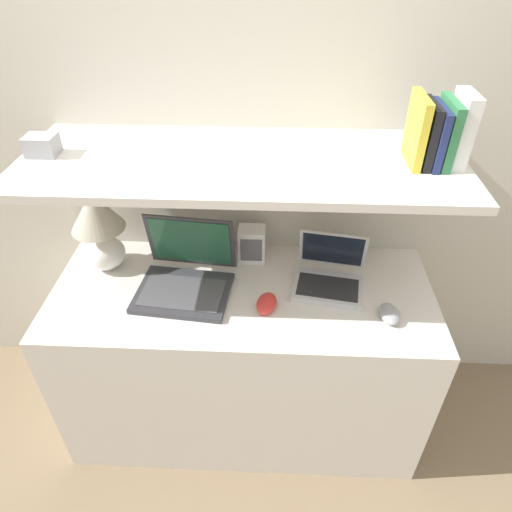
# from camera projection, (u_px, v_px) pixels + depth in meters

# --- Properties ---
(ground_plane) EXTENTS (12.00, 12.00, 0.00)m
(ground_plane) POSITION_uv_depth(u_px,v_px,m) (241.00, 472.00, 1.92)
(ground_plane) COLOR #7A664C
(wall_back) EXTENTS (6.00, 0.05, 2.40)m
(wall_back) POSITION_uv_depth(u_px,v_px,m) (247.00, 139.00, 1.72)
(wall_back) COLOR beige
(wall_back) RESTS_ON ground_plane
(desk) EXTENTS (1.43, 0.59, 0.75)m
(desk) POSITION_uv_depth(u_px,v_px,m) (244.00, 358.00, 1.93)
(desk) COLOR silver
(desk) RESTS_ON ground_plane
(back_riser) EXTENTS (1.43, 0.04, 1.23)m
(back_riser) POSITION_uv_depth(u_px,v_px,m) (248.00, 267.00, 2.04)
(back_riser) COLOR beige
(back_riser) RESTS_ON ground_plane
(shelf) EXTENTS (1.43, 0.53, 0.03)m
(shelf) POSITION_uv_depth(u_px,v_px,m) (241.00, 163.00, 1.46)
(shelf) COLOR silver
(shelf) RESTS_ON back_riser
(table_lamp) EXTENTS (0.20, 0.20, 0.33)m
(table_lamp) POSITION_uv_depth(u_px,v_px,m) (98.00, 225.00, 1.71)
(table_lamp) COLOR white
(table_lamp) RESTS_ON desk
(laptop_large) EXTENTS (0.37, 0.34, 0.25)m
(laptop_large) POSITION_uv_depth(u_px,v_px,m) (186.00, 276.00, 1.69)
(laptop_large) COLOR #333338
(laptop_large) RESTS_ON desk
(laptop_small) EXTENTS (0.29, 0.27, 0.19)m
(laptop_small) POSITION_uv_depth(u_px,v_px,m) (329.00, 275.00, 1.71)
(laptop_small) COLOR silver
(laptop_small) RESTS_ON desk
(computer_mouse) EXTENTS (0.09, 0.12, 0.04)m
(computer_mouse) POSITION_uv_depth(u_px,v_px,m) (267.00, 303.00, 1.62)
(computer_mouse) COLOR red
(computer_mouse) RESTS_ON desk
(second_mouse) EXTENTS (0.08, 0.11, 0.04)m
(second_mouse) POSITION_uv_depth(u_px,v_px,m) (390.00, 314.00, 1.58)
(second_mouse) COLOR #99999E
(second_mouse) RESTS_ON desk
(router_box) EXTENTS (0.11, 0.08, 0.15)m
(router_box) POSITION_uv_depth(u_px,v_px,m) (252.00, 244.00, 1.82)
(router_box) COLOR white
(router_box) RESTS_ON desk
(book_white) EXTENTS (0.04, 0.13, 0.22)m
(book_white) POSITION_uv_depth(u_px,v_px,m) (461.00, 129.00, 1.36)
(book_white) COLOR silver
(book_white) RESTS_ON shelf
(book_green) EXTENTS (0.03, 0.17, 0.20)m
(book_green) POSITION_uv_depth(u_px,v_px,m) (446.00, 133.00, 1.37)
(book_green) COLOR #2D7042
(book_green) RESTS_ON shelf
(book_navy) EXTENTS (0.02, 0.17, 0.18)m
(book_navy) POSITION_uv_depth(u_px,v_px,m) (435.00, 135.00, 1.38)
(book_navy) COLOR navy
(book_navy) RESTS_ON shelf
(book_black) EXTENTS (0.02, 0.16, 0.19)m
(book_black) POSITION_uv_depth(u_px,v_px,m) (427.00, 134.00, 1.38)
(book_black) COLOR black
(book_black) RESTS_ON shelf
(book_yellow) EXTENTS (0.03, 0.17, 0.21)m
(book_yellow) POSITION_uv_depth(u_px,v_px,m) (416.00, 130.00, 1.37)
(book_yellow) COLOR gold
(book_yellow) RESTS_ON shelf
(shelf_gadget) EXTENTS (0.10, 0.08, 0.06)m
(shelf_gadget) POSITION_uv_depth(u_px,v_px,m) (42.00, 145.00, 1.46)
(shelf_gadget) COLOR #99999E
(shelf_gadget) RESTS_ON shelf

